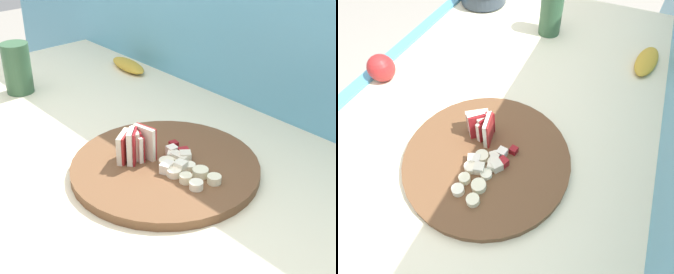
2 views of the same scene
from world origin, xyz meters
TOP-DOWN VIEW (x-y plane):
  - ground at (0.00, 0.00)m, footprint 10.00×10.00m
  - tiled_countertop at (0.00, -0.00)m, footprint 1.42×0.79m
  - tile_backsplash at (0.00, 0.42)m, footprint 2.40×0.04m
  - cutting_board at (0.12, 0.05)m, footprint 0.36×0.36m
  - apple_wedge_fan at (0.06, 0.02)m, footprint 0.06×0.07m
  - apple_dice_pile at (0.13, 0.07)m, footprint 0.09×0.09m
  - banana_slice_rows at (0.17, 0.06)m, footprint 0.12×0.07m
  - banana_peel at (-0.38, 0.33)m, footprint 0.16×0.08m
  - small_jar at (-0.43, 0.02)m, footprint 0.07×0.07m
  - whole_apple at (-0.02, -0.33)m, footprint 0.07×0.07m

SIDE VIEW (x-z plane):
  - ground at x=0.00m, z-range 0.00..0.00m
  - tiled_countertop at x=0.00m, z-range 0.00..0.94m
  - tile_backsplash at x=0.00m, z-range 0.00..1.47m
  - cutting_board at x=0.12m, z-range 0.94..0.95m
  - banana_peel at x=-0.38m, z-range 0.94..0.96m
  - banana_slice_rows at x=0.17m, z-range 0.95..0.97m
  - apple_dice_pile at x=0.13m, z-range 0.95..0.97m
  - whole_apple at x=-0.02m, z-range 0.94..1.01m
  - apple_wedge_fan at x=0.06m, z-range 0.95..1.02m
  - small_jar at x=-0.43m, z-range 0.94..1.07m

